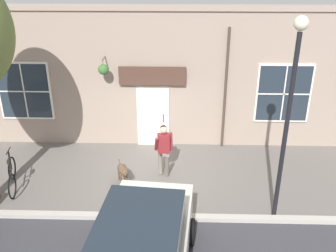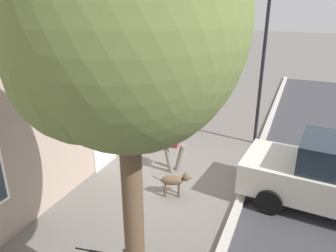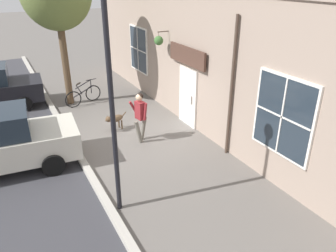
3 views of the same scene
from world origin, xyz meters
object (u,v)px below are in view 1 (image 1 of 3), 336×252
at_px(leaning_bicycle, 12,175).
at_px(street_lamp, 291,96).
at_px(pedestrian_walking, 164,146).
at_px(dog_on_leash, 123,171).

distance_m(leaning_bicycle, street_lamp, 7.88).
relative_size(pedestrian_walking, dog_on_leash, 1.78).
relative_size(dog_on_leash, leaning_bicycle, 0.57).
relative_size(pedestrian_walking, leaning_bicycle, 1.01).
xyz_separation_m(leaning_bicycle, street_lamp, (1.10, 7.25, 2.88)).
bearing_deg(pedestrian_walking, dog_on_leash, -67.72).
bearing_deg(dog_on_leash, street_lamp, 71.47).
distance_m(dog_on_leash, leaning_bicycle, 3.17).
relative_size(leaning_bicycle, street_lamp, 0.33).
bearing_deg(leaning_bicycle, street_lamp, 81.40).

